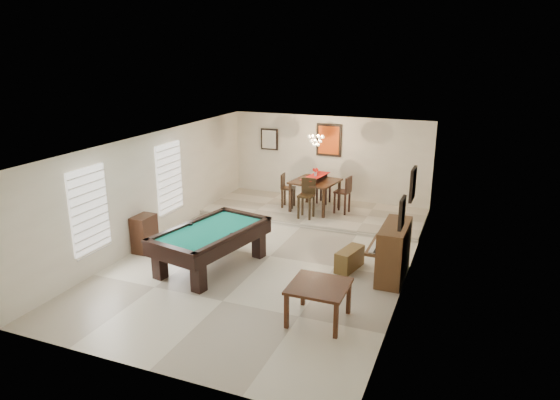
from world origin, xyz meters
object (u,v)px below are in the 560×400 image
Objects in this scene: piano_bench at (349,259)px; chandelier at (316,137)px; dining_table at (315,193)px; square_table at (319,303)px; upright_piano at (387,251)px; dining_chair_west at (288,191)px; apothecary_chest at (144,234)px; dining_chair_east at (342,195)px; dining_chair_south at (306,199)px; flower_vase at (315,172)px; dining_chair_north at (324,187)px; pool_table at (211,249)px.

piano_bench is 4.17m from chandelier.
piano_bench is 3.74m from dining_table.
upright_piano reaches higher than square_table.
dining_chair_west is at bearing -178.01° from dining_table.
piano_bench is at bearing 9.81° from apothecary_chest.
dining_chair_south is at bearing -37.33° from dining_chair_east.
flower_vase reaches higher than dining_chair_south.
dining_chair_east is (1.56, 0.05, 0.04)m from dining_chair_west.
square_table is at bearing -71.35° from dining_table.
upright_piano is 1.15× the size of dining_table.
chandelier is at bearing 94.88° from dining_chair_north.
upright_piano is at bearing 70.81° from square_table.
dining_chair_north is at bearing 89.20° from dining_chair_south.
dining_chair_north reaches higher than apothecary_chest.
dining_chair_south is (-0.00, -0.75, -0.56)m from flower_vase.
square_table is 0.72× the size of upright_piano.
chandelier is (-1.85, 5.44, 1.86)m from square_table.
piano_bench is 1.33× the size of chandelier.
chandelier reaches higher than dining_chair_north.
dining_chair_east is at bearing 144.07° from dining_chair_north.
dining_chair_west is 1.60× the size of chandelier.
dining_table is 1.10× the size of dining_chair_south.
dining_chair_south is 1.11× the size of dining_chair_north.
apothecary_chest is 4.90m from dining_table.
pool_table reaches higher than square_table.
apothecary_chest is at bearing 66.29° from dining_chair_north.
dining_chair_north is (0.03, 0.71, -0.01)m from dining_table.
chandelier is at bearing 128.48° from upright_piano.
pool_table is at bearing -160.15° from piano_bench.
dining_chair_south is at bearing 126.29° from piano_bench.
dining_chair_south is at bearing -90.74° from chandelier.
dining_chair_north reaches higher than piano_bench.
dining_chair_west is (-0.79, -0.03, -0.00)m from dining_table.
apothecary_chest is 0.89× the size of dining_chair_west.
square_table is at bearing -160.99° from dining_chair_west.
piano_bench is (2.75, 0.99, -0.20)m from pool_table.
dining_chair_west reaches higher than dining_chair_north.
dining_chair_north is (0.04, 1.46, -0.05)m from dining_chair_south.
dining_chair_east is (-1.83, 3.34, 0.07)m from upright_piano.
flower_vase is 0.25× the size of dining_chair_north.
dining_table is 1.23× the size of dining_chair_north.
square_table is 2.31m from upright_piano.
piano_bench is 0.84× the size of dining_chair_north.
flower_vase is (2.78, 4.03, 0.78)m from apothecary_chest.
apothecary_chest is 5.40m from dining_chair_east.
upright_piano is at bearing 25.87° from pool_table.
upright_piano is at bearing 36.66° from dining_chair_east.
upright_piano is 3.66m from dining_chair_south.
dining_chair_north is (0.95, 4.94, 0.18)m from pool_table.
upright_piano is at bearing -5.56° from piano_bench.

